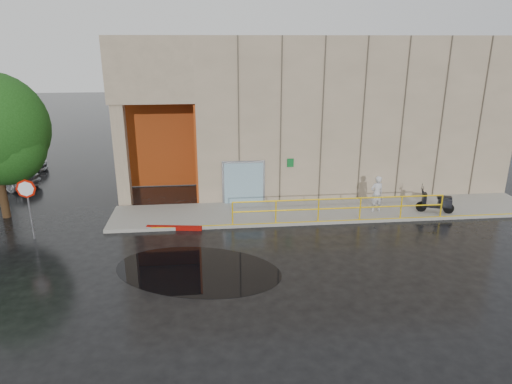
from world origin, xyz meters
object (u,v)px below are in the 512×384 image
red_curb (174,228)px  car_a (0,174)px  stop_sign (27,196)px  car_c (2,162)px  person (377,194)px  scooter (437,197)px

red_curb → car_a: (-9.99, 7.22, 0.66)m
stop_sign → car_a: size_ratio=0.58×
red_curb → car_c: size_ratio=0.48×
person → car_a: (-19.29, 6.24, -0.25)m
person → scooter: 2.74m
car_a → car_c: size_ratio=0.88×
scooter → red_curb: bearing=-160.0°
car_a → person: bearing=-83.9°
car_a → car_c: bearing=44.1°
stop_sign → car_a: stop_sign is taller
person → red_curb: 9.40m
scooter → car_a: bearing=-179.4°
stop_sign → car_c: 11.73m
person → red_curb: person is taller
red_curb → car_a: 12.34m
stop_sign → red_curb: (5.68, 0.36, -1.78)m
stop_sign → red_curb: stop_sign is taller
car_a → car_c: car_a is taller
stop_sign → car_a: 8.79m
red_curb → car_c: (-11.01, 10.02, 0.64)m
car_c → person: bearing=-133.7°
stop_sign → red_curb: bearing=22.8°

